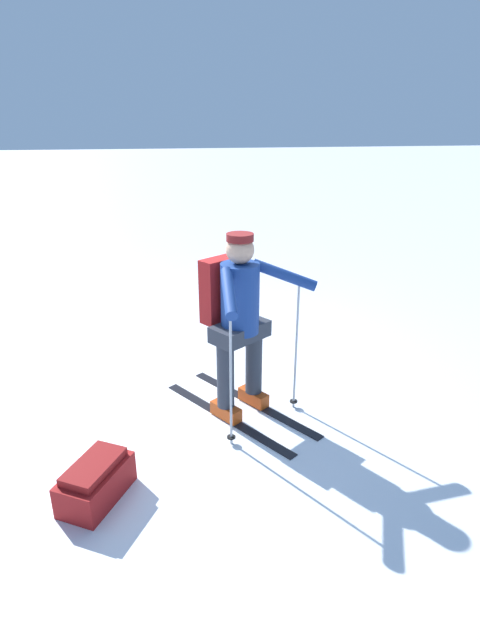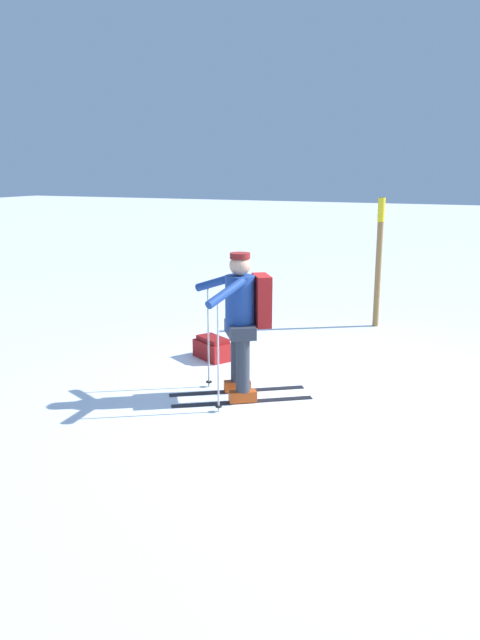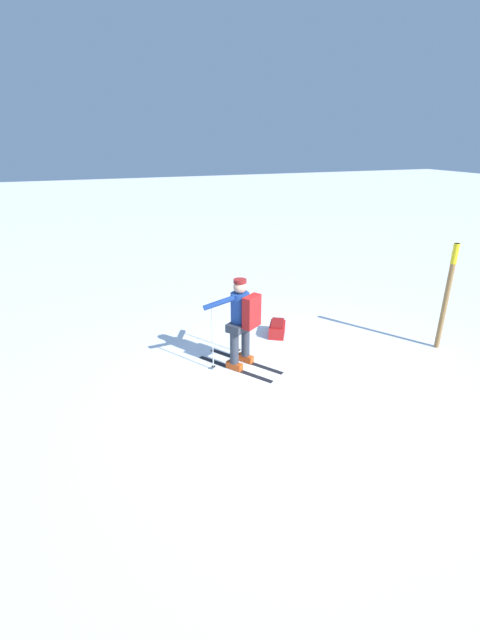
# 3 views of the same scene
# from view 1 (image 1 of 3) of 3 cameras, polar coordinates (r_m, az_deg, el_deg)

# --- Properties ---
(ground_plane) EXTENTS (80.00, 80.00, 0.00)m
(ground_plane) POSITION_cam_1_polar(r_m,az_deg,el_deg) (5.23, -8.08, -6.22)
(ground_plane) COLOR white
(skier) EXTENTS (1.27, 1.54, 1.62)m
(skier) POSITION_cam_1_polar(r_m,az_deg,el_deg) (4.19, -0.29, 0.61)
(skier) COLOR black
(skier) RESTS_ON ground_plane
(dropped_backpack) EXTENTS (0.54, 0.62, 0.30)m
(dropped_backpack) POSITION_cam_1_polar(r_m,az_deg,el_deg) (3.75, -16.15, -17.30)
(dropped_backpack) COLOR maroon
(dropped_backpack) RESTS_ON ground_plane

